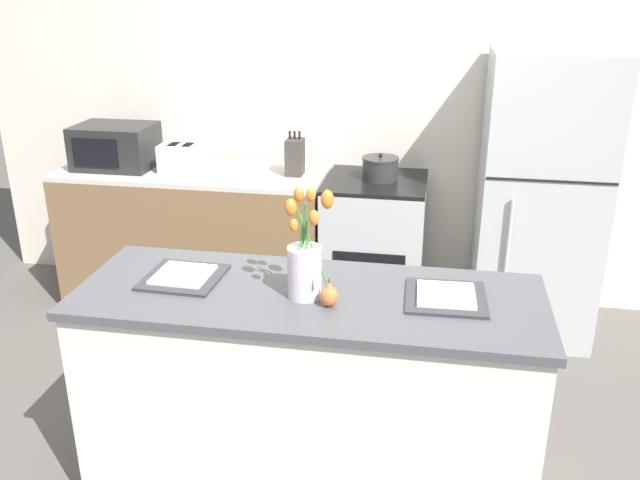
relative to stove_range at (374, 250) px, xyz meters
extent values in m
cube|color=silver|center=(-0.10, 0.40, 0.90)|extent=(5.20, 0.08, 2.70)
cube|color=silver|center=(-0.10, -1.60, -0.01)|extent=(1.76, 0.62, 0.88)
cube|color=#4C4C51|center=(-0.10, -1.60, 0.44)|extent=(1.80, 0.66, 0.03)
cube|color=brown|center=(-1.16, 0.00, -0.01)|extent=(1.68, 0.60, 0.87)
cube|color=beige|center=(-1.16, 0.00, 0.44)|extent=(1.68, 0.60, 0.03)
cube|color=#B2B5B7|center=(0.00, 0.00, -0.01)|extent=(0.60, 0.60, 0.88)
cube|color=black|center=(0.00, 0.00, 0.44)|extent=(0.60, 0.60, 0.02)
cube|color=black|center=(0.00, -0.30, -0.04)|extent=(0.42, 0.01, 0.29)
cube|color=#B7BABC|center=(0.95, 0.00, 0.39)|extent=(0.68, 0.64, 1.67)
cube|color=black|center=(0.95, -0.32, 0.59)|extent=(0.67, 0.01, 0.01)
cylinder|color=#B2B5B7|center=(0.76, -0.34, 0.12)|extent=(0.02, 0.02, 0.73)
cylinder|color=silver|center=(-0.11, -1.63, 0.56)|extent=(0.13, 0.13, 0.20)
cylinder|color=#3D8438|center=(-0.08, -1.63, 0.67)|extent=(0.13, 0.01, 0.31)
ellipsoid|color=orange|center=(-0.02, -1.63, 0.85)|extent=(0.05, 0.05, 0.07)
cylinder|color=#3D8438|center=(-0.10, -1.61, 0.67)|extent=(0.02, 0.04, 0.32)
ellipsoid|color=orange|center=(-0.09, -1.59, 0.85)|extent=(0.03, 0.03, 0.05)
cylinder|color=#3D8438|center=(-0.12, -1.61, 0.67)|extent=(0.04, 0.07, 0.32)
ellipsoid|color=orange|center=(-0.14, -1.58, 0.85)|extent=(0.04, 0.04, 0.06)
cylinder|color=#3D8438|center=(-0.12, -1.63, 0.65)|extent=(0.08, 0.02, 0.28)
ellipsoid|color=orange|center=(-0.16, -1.64, 0.81)|extent=(0.04, 0.04, 0.07)
cylinder|color=#3D8438|center=(-0.12, -1.66, 0.63)|extent=(0.03, 0.05, 0.23)
ellipsoid|color=orange|center=(-0.14, -1.68, 0.76)|extent=(0.03, 0.03, 0.05)
cylinder|color=#3D8438|center=(-0.09, -1.65, 0.65)|extent=(0.07, 0.09, 0.26)
ellipsoid|color=orange|center=(-0.06, -1.69, 0.80)|extent=(0.04, 0.04, 0.06)
ellipsoid|color=#C66B33|center=(-0.01, -1.69, 0.50)|extent=(0.07, 0.07, 0.08)
cone|color=#C66B33|center=(-0.01, -1.69, 0.54)|extent=(0.04, 0.04, 0.03)
cylinder|color=brown|center=(-0.01, -1.69, 0.56)|extent=(0.01, 0.01, 0.02)
cube|color=#333338|center=(-0.62, -1.56, 0.47)|extent=(0.31, 0.31, 0.01)
cube|color=silver|center=(-0.62, -1.56, 0.48)|extent=(0.22, 0.22, 0.01)
cube|color=#333338|center=(0.42, -1.56, 0.47)|extent=(0.31, 0.31, 0.01)
cube|color=silver|center=(0.42, -1.56, 0.48)|extent=(0.22, 0.22, 0.01)
cube|color=silver|center=(-1.21, -0.02, 0.54)|extent=(0.26, 0.18, 0.17)
cube|color=black|center=(-1.25, -0.02, 0.62)|extent=(0.05, 0.11, 0.01)
cube|color=black|center=(-1.16, -0.02, 0.62)|extent=(0.05, 0.11, 0.01)
cube|color=black|center=(-1.35, -0.02, 0.56)|extent=(0.02, 0.02, 0.02)
cylinder|color=#2D2D2D|center=(0.02, 0.02, 0.51)|extent=(0.21, 0.21, 0.12)
cylinder|color=#2D2D2D|center=(0.02, 0.02, 0.58)|extent=(0.22, 0.22, 0.01)
sphere|color=black|center=(0.02, 0.02, 0.60)|extent=(0.02, 0.02, 0.02)
cube|color=black|center=(-1.65, 0.00, 0.59)|extent=(0.48, 0.36, 0.27)
cube|color=black|center=(-1.69, -0.18, 0.59)|extent=(0.29, 0.01, 0.18)
cube|color=#3D3833|center=(-0.50, 0.03, 0.56)|extent=(0.10, 0.14, 0.22)
cylinder|color=black|center=(-0.53, 0.03, 0.70)|extent=(0.01, 0.01, 0.05)
cylinder|color=black|center=(-0.50, 0.03, 0.70)|extent=(0.01, 0.01, 0.05)
cylinder|color=black|center=(-0.47, 0.03, 0.70)|extent=(0.01, 0.01, 0.05)
camera|label=1|loc=(0.35, -3.89, 1.60)|focal=38.00mm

